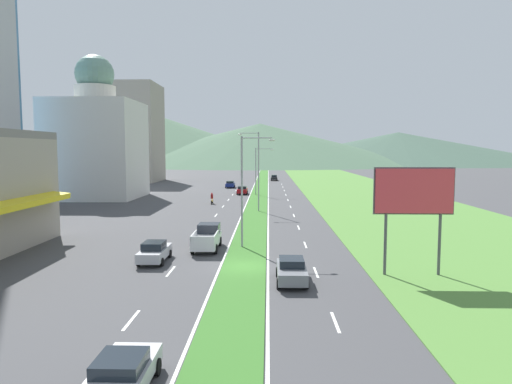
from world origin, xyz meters
The scene contains 44 objects.
ground_plane centered at (0.00, 0.00, 0.00)m, with size 600.00×600.00×0.00m, color #424244.
grass_median centered at (0.00, 60.00, 0.03)m, with size 3.20×240.00×0.06m, color #387028.
grass_verge_right centered at (20.60, 60.00, 0.03)m, with size 24.00×240.00×0.06m, color #518438.
lane_dash_left_1 centered at (-5.10, -10.66, 0.01)m, with size 0.16×2.80×0.01m, color silver.
lane_dash_left_2 centered at (-5.10, -1.32, 0.01)m, with size 0.16×2.80×0.01m, color silver.
lane_dash_left_3 centered at (-5.10, 8.03, 0.01)m, with size 0.16×2.80×0.01m, color silver.
lane_dash_left_4 centered at (-5.10, 17.37, 0.01)m, with size 0.16×2.80×0.01m, color silver.
lane_dash_left_5 centered at (-5.10, 26.71, 0.01)m, with size 0.16×2.80×0.01m, color silver.
lane_dash_left_6 centered at (-5.10, 36.05, 0.01)m, with size 0.16×2.80×0.01m, color silver.
lane_dash_left_7 centered at (-5.10, 45.40, 0.01)m, with size 0.16×2.80×0.01m, color silver.
lane_dash_left_8 centered at (-5.10, 54.74, 0.01)m, with size 0.16×2.80×0.01m, color silver.
lane_dash_left_9 centered at (-5.10, 64.08, 0.01)m, with size 0.16×2.80×0.01m, color silver.
lane_dash_left_10 centered at (-5.10, 73.42, 0.01)m, with size 0.16×2.80×0.01m, color silver.
lane_dash_left_11 centered at (-5.10, 82.76, 0.01)m, with size 0.16×2.80×0.01m, color silver.
lane_dash_right_1 centered at (5.10, -10.66, 0.01)m, with size 0.16×2.80×0.01m, color silver.
lane_dash_right_2 centered at (5.10, -1.32, 0.01)m, with size 0.16×2.80×0.01m, color silver.
lane_dash_right_3 centered at (5.10, 8.03, 0.01)m, with size 0.16×2.80×0.01m, color silver.
lane_dash_right_4 centered at (5.10, 17.37, 0.01)m, with size 0.16×2.80×0.01m, color silver.
lane_dash_right_5 centered at (5.10, 26.71, 0.01)m, with size 0.16×2.80×0.01m, color silver.
lane_dash_right_6 centered at (5.10, 36.05, 0.01)m, with size 0.16×2.80×0.01m, color silver.
lane_dash_right_7 centered at (5.10, 45.40, 0.01)m, with size 0.16×2.80×0.01m, color silver.
lane_dash_right_8 centered at (5.10, 54.74, 0.01)m, with size 0.16×2.80×0.01m, color silver.
lane_dash_right_9 centered at (5.10, 64.08, 0.01)m, with size 0.16×2.80×0.01m, color silver.
lane_dash_right_10 centered at (5.10, 73.42, 0.01)m, with size 0.16×2.80×0.01m, color silver.
lane_dash_right_11 centered at (5.10, 82.76, 0.01)m, with size 0.16×2.80×0.01m, color silver.
edge_line_median_left centered at (-1.75, 60.00, 0.01)m, with size 0.16×240.00×0.01m, color silver.
edge_line_median_right centered at (1.75, 60.00, 0.01)m, with size 0.16×240.00×0.01m, color silver.
domed_building centered at (-28.81, 48.55, 9.83)m, with size 14.80×14.80×25.16m.
midrise_colored centered at (-35.95, 92.14, 13.16)m, with size 15.67×15.67×26.32m, color #9E9384.
hill_far_left centered at (-75.36, 278.64, 16.22)m, with size 199.01×199.01×32.43m, color #47664C.
hill_far_center centered at (-3.78, 262.09, 12.71)m, with size 203.19×203.19×25.41m, color #47664C.
hill_far_right centered at (91.72, 290.94, 10.46)m, with size 208.17×208.17×20.93m, color #3D5647.
street_lamp_near centered at (-0.23, 6.86, 5.56)m, with size 2.98×0.48×9.70m.
street_lamp_mid centered at (0.13, 30.57, 6.21)m, with size 2.90×0.39×10.99m.
street_lamp_far centered at (-0.23, 54.32, 5.21)m, with size 3.48×0.47×8.92m.
billboard_roadside centered at (11.52, -1.98, 5.48)m, with size 5.39×0.28×7.37m.
car_0 centered at (-3.31, 55.76, 0.79)m, with size 2.04×4.22×1.57m.
car_1 centered at (-3.35, -17.57, 0.72)m, with size 2.03×4.16×1.39m.
car_2 centered at (3.27, -3.79, 0.79)m, with size 1.97×4.44×1.55m.
car_3 centered at (-6.91, 71.05, 0.78)m, with size 2.04×4.17×1.53m.
car_4 centered at (-6.91, 1.38, 0.80)m, with size 1.92×4.48×1.59m.
car_5 centered at (3.36, 96.38, 0.78)m, with size 1.87×4.38×1.56m.
pickup_truck_0 centered at (-3.51, 6.17, 0.98)m, with size 2.18×5.40×2.00m.
motorcycle_rider centered at (-7.19, 39.48, 0.75)m, with size 0.36×2.00×1.80m.
Camera 1 is at (1.77, -32.88, 8.50)m, focal length 32.30 mm.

